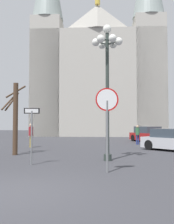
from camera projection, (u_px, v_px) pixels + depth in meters
ground_plane at (7, 193)px, 6.23m from camera, size 120.00×120.00×0.00m
cathedral at (98, 72)px, 38.12m from camera, size 19.08×12.36×29.84m
stop_sign at (107, 112)px, 8.94m from camera, size 0.80×0.24×2.94m
one_way_arrow_sign at (32, 129)px, 10.55m from camera, size 0.62×0.23×2.33m
street_lamp at (107, 63)px, 11.91m from camera, size 1.43×1.29×6.31m
bare_tree at (15, 117)px, 14.02m from camera, size 1.06×1.19×3.92m
parked_car_near_red at (148, 135)px, 24.00m from camera, size 3.47×4.40×1.44m
pedestrian_walking at (138, 133)px, 20.96m from camera, size 0.32×0.32×1.57m
pedestrian_standing at (31, 133)px, 18.33m from camera, size 0.32×0.32×1.70m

